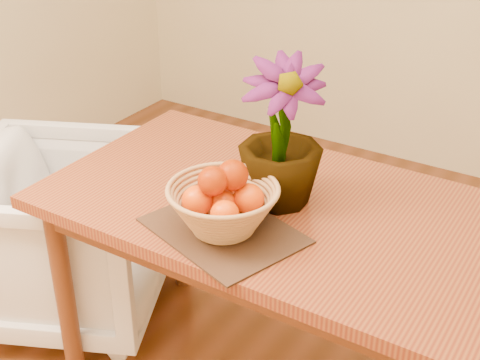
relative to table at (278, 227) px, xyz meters
The scene contains 6 objects.
table is the anchor object (origin of this frame).
placemat 0.24m from the table, 102.70° to the right, with size 0.41×0.31×0.01m, color #3D2516.
wicker_basket 0.28m from the table, 102.70° to the right, with size 0.31×0.31×0.13m.
orange_pile 0.31m from the table, 102.63° to the right, with size 0.19×0.19×0.15m.
potted_plant 0.31m from the table, 108.74° to the left, with size 0.24×0.24×0.43m, color #1B4E16.
armchair 0.95m from the table, behind, with size 0.72×0.68×0.74m, color #896F5F.
Camera 1 is at (0.81, -1.21, 1.75)m, focal length 50.00 mm.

